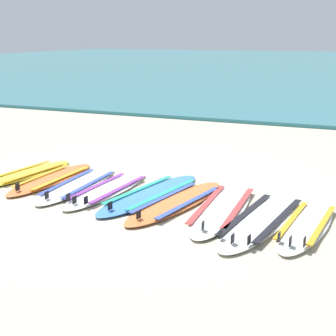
{
  "coord_description": "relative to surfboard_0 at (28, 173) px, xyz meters",
  "views": [
    {
      "loc": [
        3.17,
        -6.99,
        2.37
      ],
      "look_at": [
        0.08,
        0.38,
        0.25
      ],
      "focal_mm": 53.98,
      "sensor_mm": 36.0,
      "label": 1
    }
  ],
  "objects": [
    {
      "name": "surfboard_6",
      "position": [
        3.64,
        -0.4,
        -0.0
      ],
      "size": [
        0.75,
        2.53,
        0.18
      ],
      "color": "silver",
      "rests_on": "ground"
    },
    {
      "name": "surfboard_5",
      "position": [
        2.96,
        -0.43,
        -0.0
      ],
      "size": [
        1.01,
        2.42,
        0.18
      ],
      "color": "orange",
      "rests_on": "ground"
    },
    {
      "name": "surfboard_8",
      "position": [
        4.81,
        -0.63,
        0.0
      ],
      "size": [
        0.7,
        2.16,
        0.18
      ],
      "color": "white",
      "rests_on": "ground"
    },
    {
      "name": "surfboard_0",
      "position": [
        0.0,
        0.0,
        0.0
      ],
      "size": [
        0.78,
        2.09,
        0.18
      ],
      "color": "yellow",
      "rests_on": "ground"
    },
    {
      "name": "ground_plane",
      "position": [
        2.34,
        0.16,
        -0.04
      ],
      "size": [
        80.0,
        80.0,
        0.0
      ],
      "primitive_type": "plane",
      "color": "#B7AD93"
    },
    {
      "name": "surfboard_7",
      "position": [
        4.24,
        -0.64,
        0.0
      ],
      "size": [
        0.94,
        2.61,
        0.18
      ],
      "color": "white",
      "rests_on": "ground"
    },
    {
      "name": "surfboard_1",
      "position": [
        0.59,
        -0.12,
        -0.0
      ],
      "size": [
        0.6,
        2.16,
        0.18
      ],
      "color": "orange",
      "rests_on": "ground"
    },
    {
      "name": "surfboard_4",
      "position": [
        2.46,
        -0.23,
        -0.0
      ],
      "size": [
        1.05,
        2.52,
        0.18
      ],
      "color": "#3875CC",
      "rests_on": "ground"
    },
    {
      "name": "surfboard_2",
      "position": [
        1.19,
        -0.25,
        -0.0
      ],
      "size": [
        0.61,
        2.24,
        0.18
      ],
      "color": "silver",
      "rests_on": "ground"
    },
    {
      "name": "surfboard_3",
      "position": [
        1.75,
        -0.29,
        0.0
      ],
      "size": [
        0.68,
        2.24,
        0.18
      ],
      "color": "white",
      "rests_on": "ground"
    }
  ]
}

